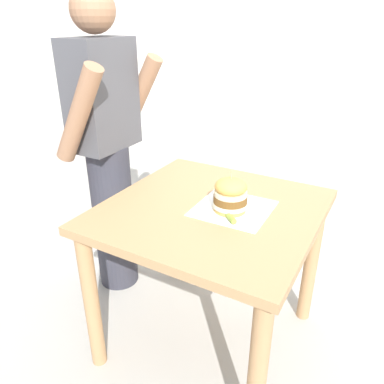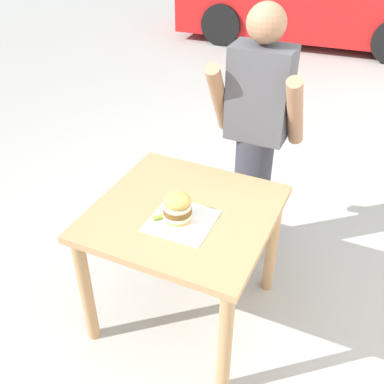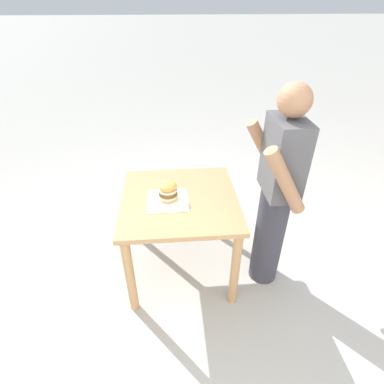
{
  "view_description": "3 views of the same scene",
  "coord_description": "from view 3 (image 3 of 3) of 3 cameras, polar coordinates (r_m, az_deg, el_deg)",
  "views": [
    {
      "loc": [
        -1.33,
        -0.65,
        1.55
      ],
      "look_at": [
        0.0,
        0.1,
        0.83
      ],
      "focal_mm": 35.0,
      "sensor_mm": 36.0,
      "label": 1
    },
    {
      "loc": [
        0.83,
        -1.7,
        2.2
      ],
      "look_at": [
        0.0,
        0.1,
        0.83
      ],
      "focal_mm": 42.0,
      "sensor_mm": 36.0,
      "label": 2
    },
    {
      "loc": [
        1.95,
        -0.06,
        2.13
      ],
      "look_at": [
        0.0,
        0.1,
        0.83
      ],
      "focal_mm": 28.0,
      "sensor_mm": 36.0,
      "label": 3
    }
  ],
  "objects": [
    {
      "name": "sandwich",
      "position": [
        2.32,
        -4.59,
        0.3
      ],
      "size": [
        0.15,
        0.15,
        0.19
      ],
      "color": "gold",
      "rests_on": "serving_paper"
    },
    {
      "name": "patio_table",
      "position": [
        2.45,
        -2.34,
        -3.74
      ],
      "size": [
        0.93,
        0.92,
        0.78
      ],
      "color": "tan",
      "rests_on": "ground"
    },
    {
      "name": "pickle_spear",
      "position": [
        2.42,
        -5.39,
        0.04
      ],
      "size": [
        0.08,
        0.08,
        0.02
      ],
      "primitive_type": "cylinder",
      "rotation": [
        0.0,
        1.57,
        0.83
      ],
      "color": "#8EA83D",
      "rests_on": "serving_paper"
    },
    {
      "name": "serving_paper",
      "position": [
        2.34,
        -4.63,
        -1.61
      ],
      "size": [
        0.32,
        0.32,
        0.0
      ],
      "primitive_type": "cube",
      "rotation": [
        0.0,
        0.0,
        0.02
      ],
      "color": "white",
      "rests_on": "patio_table"
    },
    {
      "name": "diner_across_table",
      "position": [
        2.32,
        15.8,
        -0.22
      ],
      "size": [
        0.55,
        0.35,
        1.69
      ],
      "color": "#33333D",
      "rests_on": "ground"
    },
    {
      "name": "ground_plane",
      "position": [
        2.89,
        -2.04,
        -13.94
      ],
      "size": [
        80.0,
        80.0,
        0.0
      ],
      "primitive_type": "plane",
      "color": "#ADAAA3"
    }
  ]
}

